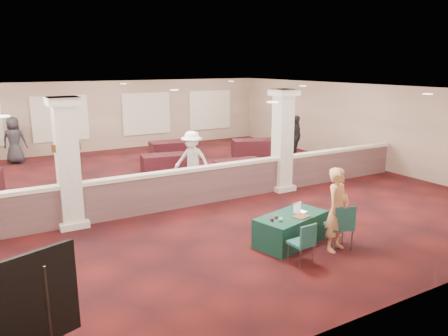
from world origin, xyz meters
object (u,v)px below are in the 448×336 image
woman (337,210)px  easel_board (38,301)px  far_table_front_right (238,170)px  conf_chair_side (304,240)px  attendee_a (70,173)px  near_table (291,229)px  attendee_b (192,160)px  conf_chair_main (341,223)px  far_table_front_center (165,163)px  far_table_back_right (254,148)px  attendee_c (296,137)px  attendee_d (14,140)px  far_table_back_center (173,150)px

woman → easel_board: bearing=171.6°
easel_board → far_table_front_right: bearing=25.4°
conf_chair_side → attendee_a: attendee_a is taller
conf_chair_side → easel_board: 5.16m
near_table → woman: woman is taller
conf_chair_side → attendee_b: attendee_b is taller
conf_chair_main → far_table_front_center: (-0.62, 8.41, -0.26)m
far_table_back_right → attendee_c: (1.39, -1.09, 0.54)m
conf_chair_side → attendee_c: size_ratio=0.47×
conf_chair_main → near_table: bearing=147.8°
attendee_d → attendee_a: bearing=121.3°
attendee_d → far_table_back_center: bearing=-179.3°
attendee_b → attendee_c: (5.94, 2.11, -0.03)m
far_table_front_center → far_table_front_right: bearing=-50.1°
far_table_back_center → attendee_c: bearing=-27.6°
conf_chair_side → attendee_c: (6.41, 8.16, 0.41)m
far_table_front_center → far_table_front_right: 2.89m
attendee_a → attendee_b: size_ratio=0.92×
far_table_back_center → far_table_back_right: far_table_back_center is taller
easel_board → far_table_back_center: bearing=40.4°
far_table_front_center → far_table_front_right: size_ratio=1.00×
conf_chair_main → attendee_a: size_ratio=0.58×
far_table_back_center → conf_chair_side: bearing=-99.5°
attendee_d → far_table_front_right: bearing=157.7°
conf_chair_main → attendee_b: bearing=114.1°
woman → near_table: bearing=108.3°
far_table_front_center → attendee_d: (-4.65, 4.48, 0.61)m
attendee_b → conf_chair_side: bearing=-43.3°
easel_board → far_table_front_right: 10.45m
woman → far_table_front_right: bearing=58.6°
far_table_back_right → attendee_a: (-8.23, -2.69, 0.49)m
near_table → woman: size_ratio=0.94×
easel_board → woman: bearing=-8.4°
far_table_back_right → attendee_d: bearing=157.4°
near_table → attendee_b: attendee_b is taller
far_table_front_center → far_table_back_center: size_ratio=0.88×
easel_board → attendee_b: 8.91m
far_table_front_center → far_table_front_right: far_table_front_right is taller
easel_board → attendee_b: (5.51, 7.00, -0.18)m
far_table_back_right → attendee_b: size_ratio=0.99×
conf_chair_side → far_table_front_right: (2.41, 6.35, -0.17)m
attendee_c → attendee_d: size_ratio=0.97×
far_table_back_center → attendee_c: size_ratio=1.03×
attendee_a → attendee_c: (9.62, 1.60, 0.05)m
conf_chair_side → far_table_back_center: bearing=77.7°
conf_chair_main → woman: bearing=175.9°
attendee_b → attendee_c: attendee_b is taller
conf_chair_side → attendee_c: bearing=49.0°
woman → attendee_c: bearing=37.1°
conf_chair_main → easel_board: easel_board is taller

